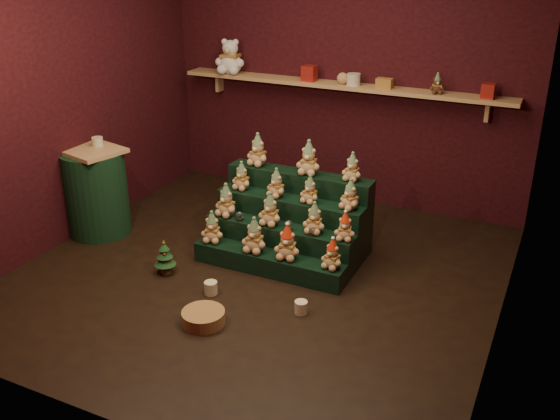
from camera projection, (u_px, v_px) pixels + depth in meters
The scene contains 41 objects.
ground at pixel (259, 274), 5.46m from camera, with size 4.00×4.00×0.00m, color black.
back_wall at pixel (346, 73), 6.60m from camera, with size 4.00×0.10×2.80m, color black.
front_wall at pixel (72, 213), 3.21m from camera, with size 4.00×0.10×2.80m, color black.
left_wall at pixel (59, 93), 5.72m from camera, with size 0.10×4.00×2.80m, color black.
right_wall at pixel (532, 154), 4.09m from camera, with size 0.10×4.00×2.80m, color black.
back_shelf at pixel (340, 86), 6.50m from camera, with size 3.60×0.26×0.24m.
riser_tier_front at pixel (268, 263), 5.46m from camera, with size 1.40×0.22×0.18m, color black.
riser_tier_midfront at pixel (279, 244), 5.61m from camera, with size 1.40×0.22×0.36m, color black.
riser_tier_midback at pixel (290, 225), 5.76m from camera, with size 1.40×0.22×0.54m, color black.
riser_tier_back at pixel (299, 208), 5.90m from camera, with size 1.40×0.22×0.72m, color black.
teddy_0 at pixel (212, 227), 5.60m from camera, with size 0.20×0.18×0.28m, color tan, non-canonical shape.
teddy_1 at pixel (254, 235), 5.41m from camera, with size 0.22×0.20×0.31m, color tan, non-canonical shape.
teddy_2 at pixel (287, 242), 5.29m from camera, with size 0.22×0.20×0.31m, color tan, non-canonical shape.
teddy_3 at pixel (332, 254), 5.15m from camera, with size 0.19×0.17×0.26m, color tan, non-canonical shape.
teddy_4 at pixel (226, 200), 5.68m from camera, with size 0.22×0.19×0.30m, color tan, non-canonical shape.
teddy_5 at pixel (270, 209), 5.50m from camera, with size 0.21×0.19×0.30m, color tan, non-canonical shape.
teddy_6 at pixel (314, 218), 5.36m from camera, with size 0.20×0.18×0.27m, color tan, non-canonical shape.
teddy_7 at pixel (345, 226), 5.23m from camera, with size 0.18×0.16×0.25m, color tan, non-canonical shape.
teddy_8 at pixel (242, 176), 5.81m from camera, with size 0.19×0.17×0.26m, color tan, non-canonical shape.
teddy_9 at pixel (276, 183), 5.64m from camera, with size 0.19×0.17×0.26m, color tan, non-canonical shape.
teddy_10 at pixel (310, 189), 5.51m from camera, with size 0.18×0.16×0.25m, color tan, non-canonical shape.
teddy_11 at pixel (350, 195), 5.37m from camera, with size 0.19×0.17×0.27m, color tan, non-canonical shape.
teddy_12 at pixel (258, 150), 5.89m from camera, with size 0.22×0.19×0.30m, color tan, non-canonical shape.
teddy_13 at pixel (309, 158), 5.66m from camera, with size 0.22×0.20×0.31m, color tan, non-canonical shape.
teddy_14 at pixel (352, 167), 5.51m from camera, with size 0.18×0.16×0.25m, color tan, non-canonical shape.
snow_globe_a at pixel (240, 216), 5.62m from camera, with size 0.06×0.06×0.09m.
snow_globe_b at pixel (288, 226), 5.42m from camera, with size 0.07×0.07×0.10m.
snow_globe_c at pixel (312, 231), 5.34m from camera, with size 0.06×0.06×0.08m.
side_table at pixel (96, 192), 6.10m from camera, with size 0.66×0.61×0.87m.
table_ornament at pixel (97, 141), 5.99m from camera, with size 0.11×0.11×0.08m, color beige.
mini_christmas_tree at pixel (165, 257), 5.43m from camera, with size 0.19×0.19×0.32m.
mug_left at pixel (211, 288), 5.14m from camera, with size 0.11×0.11×0.11m, color beige.
mug_right at pixel (301, 307), 4.88m from camera, with size 0.10×0.10×0.10m, color beige.
wicker_basket at pixel (203, 317), 4.75m from camera, with size 0.33×0.33×0.10m, color #9E7D40.
white_bear at pixel (230, 52), 6.88m from camera, with size 0.34×0.31×0.48m, color white, non-canonical shape.
brown_bear at pixel (437, 84), 6.02m from camera, with size 0.14×0.13×0.20m, color #502A1A, non-canonical shape.
gift_tin_red_a at pixel (309, 73), 6.57m from camera, with size 0.14×0.14×0.16m, color #A42119.
gift_tin_cream at pixel (354, 79), 6.38m from camera, with size 0.14×0.14×0.12m, color beige.
gift_tin_red_b at pixel (488, 91), 5.85m from camera, with size 0.12×0.12×0.14m, color #A42119.
shelf_plush_ball at pixel (343, 78), 6.43m from camera, with size 0.12×0.12×0.12m, color tan.
scarf_gift_box at pixel (384, 83), 6.26m from camera, with size 0.16×0.10×0.10m, color #CE681D.
Camera 1 is at (2.24, -4.23, 2.69)m, focal length 40.00 mm.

